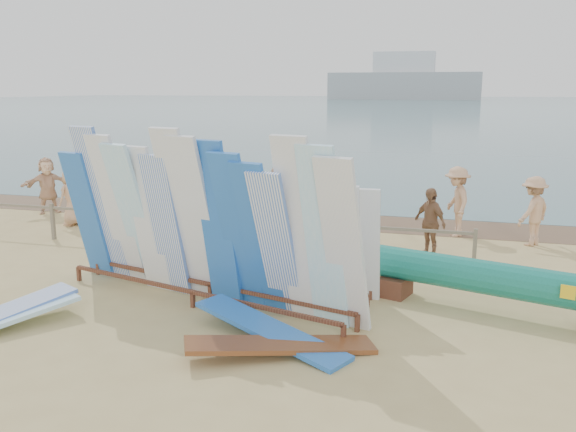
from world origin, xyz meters
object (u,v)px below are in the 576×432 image
(beachgoer_10, at_px, (430,222))
(beachgoer_4, at_px, (195,200))
(stroller, at_px, (318,227))
(side_surfboard_rack, at_px, (320,240))
(flat_board_d, at_px, (270,341))
(beachgoer_1, at_px, (92,187))
(beachgoer_extra_1, at_px, (119,180))
(flat_board_c, at_px, (281,354))
(beachgoer_0, at_px, (72,197))
(beach_chair_left, at_px, (277,236))
(beachgoer_3, at_px, (212,192))
(main_surfboard_rack, at_px, (200,227))
(beachgoer_8, at_px, (325,207))
(beachgoer_9, at_px, (457,202))
(vendor_table, at_px, (292,269))
(beachgoer_5, at_px, (279,197))
(beachgoer_11, at_px, (48,185))
(beachgoer_7, at_px, (294,203))
(beachgoer_2, at_px, (171,201))
(beachgoer_extra_0, at_px, (533,211))
(beach_chair_right, at_px, (230,232))
(outrigger_canoe, at_px, (494,281))
(beachgoer_6, at_px, (289,204))

(beachgoer_10, xyz_separation_m, beachgoer_4, (-5.83, 0.45, 0.14))
(stroller, bearing_deg, side_surfboard_rack, -86.27)
(flat_board_d, bearing_deg, beachgoer_1, 71.49)
(beachgoer_extra_1, bearing_deg, beachgoer_4, -50.74)
(flat_board_c, distance_m, beachgoer_0, 10.14)
(beach_chair_left, relative_size, beachgoer_3, 0.45)
(main_surfboard_rack, xyz_separation_m, beachgoer_8, (1.14, 4.78, -0.50))
(beachgoer_9, bearing_deg, beachgoer_8, -79.29)
(beachgoer_extra_1, height_order, beachgoer_9, beachgoer_extra_1)
(beach_chair_left, bearing_deg, beachgoer_4, -161.10)
(vendor_table, distance_m, beachgoer_1, 9.09)
(beachgoer_5, xyz_separation_m, beachgoer_11, (-7.29, 0.22, -0.04))
(side_surfboard_rack, bearing_deg, beachgoer_11, 149.47)
(beachgoer_7, xyz_separation_m, beachgoer_2, (-3.20, -0.25, -0.06))
(vendor_table, xyz_separation_m, beachgoer_0, (-7.18, 3.43, 0.43))
(beachgoer_0, bearing_deg, flat_board_c, 69.13)
(beachgoer_10, bearing_deg, beachgoer_5, -157.82)
(beachgoer_10, bearing_deg, beachgoer_2, -139.62)
(beachgoer_1, relative_size, beachgoer_10, 1.02)
(beachgoer_extra_0, height_order, beachgoer_10, beachgoer_extra_0)
(vendor_table, xyz_separation_m, beach_chair_right, (-2.39, 2.94, -0.12))
(beachgoer_extra_1, bearing_deg, outrigger_canoe, -47.52)
(beachgoer_11, bearing_deg, beachgoer_8, -55.15)
(beach_chair_right, bearing_deg, flat_board_c, -63.70)
(beachgoer_5, xyz_separation_m, beachgoer_4, (-1.88, -1.15, 0.03))
(vendor_table, xyz_separation_m, beachgoer_2, (-4.13, 3.29, 0.50))
(beachgoer_3, bearing_deg, beachgoer_6, 103.88)
(beach_chair_right, relative_size, beachgoer_11, 0.47)
(main_surfboard_rack, xyz_separation_m, beachgoer_7, (0.34, 4.87, -0.47))
(beachgoer_7, height_order, beachgoer_11, beachgoer_7)
(beachgoer_extra_0, xyz_separation_m, beachgoer_4, (-8.14, -1.22, 0.08))
(vendor_table, height_order, flat_board_d, vendor_table)
(stroller, xyz_separation_m, beachgoer_extra_1, (-6.87, 2.64, 0.46))
(flat_board_d, xyz_separation_m, flat_board_c, (0.30, -0.40, 0.00))
(beachgoer_8, height_order, beachgoer_11, beachgoer_8)
(outrigger_canoe, distance_m, beachgoer_extra_1, 12.32)
(beachgoer_5, relative_size, beachgoer_6, 1.10)
(side_surfboard_rack, xyz_separation_m, beachgoer_1, (-8.24, 5.56, -0.30))
(beach_chair_left, bearing_deg, beach_chair_right, -156.03)
(beachgoer_4, bearing_deg, beachgoer_extra_1, -53.02)
(beachgoer_extra_1, bearing_deg, beachgoer_1, -144.36)
(beachgoer_extra_1, relative_size, beachgoer_2, 1.11)
(flat_board_d, bearing_deg, beachgoer_8, 29.70)
(beachgoer_extra_0, bearing_deg, beachgoer_8, -41.93)
(flat_board_c, height_order, beach_chair_left, beach_chair_left)
(beachgoer_1, xyz_separation_m, beachgoer_4, (4.12, -1.68, 0.12))
(beachgoer_7, bearing_deg, beachgoer_extra_1, -170.56)
(beachgoer_5, xyz_separation_m, beachgoer_0, (-5.60, -1.02, -0.10))
(beachgoer_4, bearing_deg, beachgoer_3, -111.14)
(flat_board_c, bearing_deg, flat_board_d, 9.66)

